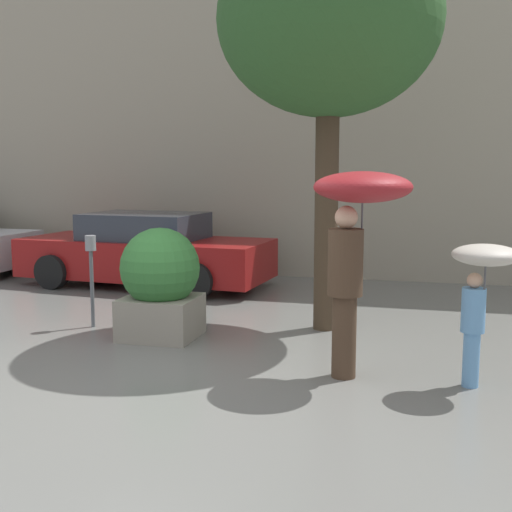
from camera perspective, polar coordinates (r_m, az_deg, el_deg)
The scene contains 8 objects.
ground_plane at distance 6.64m, azimuth -8.80°, elevation -10.67°, with size 40.00×40.00×0.00m, color slate.
building_facade at distance 12.57m, azimuth 2.88°, elevation 11.91°, with size 18.00×0.30×6.00m.
planter_box at distance 8.02m, azimuth -8.50°, elevation -2.28°, with size 0.98×0.98×1.37m.
person_adult at distance 6.37m, azimuth 8.95°, elevation 3.17°, with size 0.96×0.96×2.07m.
person_child at distance 6.37m, azimuth 19.41°, elevation -1.90°, with size 0.62×0.62×1.39m.
parked_car_near at distance 11.69m, azimuth -9.79°, elevation 0.37°, with size 4.58×2.21×1.30m.
street_tree at distance 8.47m, azimuth 6.51°, elevation 19.90°, with size 2.79×2.79×5.10m.
parking_meter at distance 8.70m, azimuth -14.45°, elevation -0.46°, with size 0.14×0.14×1.22m.
Camera 1 is at (2.51, -5.78, 2.09)m, focal length 45.00 mm.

